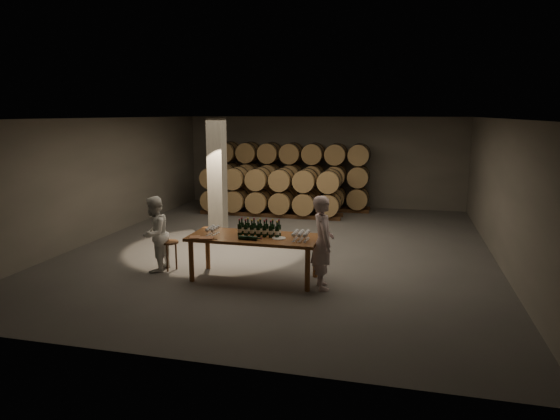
% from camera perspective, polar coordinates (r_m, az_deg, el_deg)
% --- Properties ---
extents(room, '(12.00, 12.00, 12.00)m').
position_cam_1_polar(room, '(12.97, -7.17, 3.31)').
color(room, '#585653').
rests_on(room, ground).
extents(tasting_table, '(2.60, 1.10, 0.90)m').
position_cam_1_polar(tasting_table, '(10.04, -2.99, -3.56)').
color(tasting_table, brown).
rests_on(tasting_table, ground).
extents(barrel_stack_back, '(5.48, 0.95, 2.31)m').
position_cam_1_polar(barrel_stack_back, '(17.54, 1.33, 4.06)').
color(barrel_stack_back, '#50351B').
rests_on(barrel_stack_back, ground).
extents(barrel_stack_front, '(4.70, 0.95, 1.57)m').
position_cam_1_polar(barrel_stack_front, '(16.34, -1.09, 2.23)').
color(barrel_stack_front, '#50351B').
rests_on(barrel_stack_front, ground).
extents(bottle_cluster, '(0.87, 0.24, 0.34)m').
position_cam_1_polar(bottle_cluster, '(10.01, -2.39, -2.28)').
color(bottle_cluster, black).
rests_on(bottle_cluster, tasting_table).
extents(lying_bottles, '(0.47, 0.08, 0.08)m').
position_cam_1_polar(lying_bottles, '(9.71, -3.63, -3.20)').
color(lying_bottles, black).
rests_on(lying_bottles, tasting_table).
extents(glass_cluster_left, '(0.19, 0.41, 0.16)m').
position_cam_1_polar(glass_cluster_left, '(10.22, -7.70, -2.13)').
color(glass_cluster_left, silver).
rests_on(glass_cluster_left, tasting_table).
extents(glass_cluster_right, '(0.30, 0.41, 0.17)m').
position_cam_1_polar(glass_cluster_right, '(9.69, 2.40, -2.71)').
color(glass_cluster_right, silver).
rests_on(glass_cluster_right, tasting_table).
extents(plate, '(0.27, 0.27, 0.02)m').
position_cam_1_polar(plate, '(9.80, -0.12, -3.24)').
color(plate, white).
rests_on(plate, tasting_table).
extents(notebook_near, '(0.31, 0.27, 0.03)m').
position_cam_1_polar(notebook_near, '(9.88, -8.41, -3.21)').
color(notebook_near, '#9C5D39').
rests_on(notebook_near, tasting_table).
extents(notebook_corner, '(0.27, 0.30, 0.02)m').
position_cam_1_polar(notebook_corner, '(9.99, -9.71, -3.09)').
color(notebook_corner, '#9C5D39').
rests_on(notebook_corner, tasting_table).
extents(pen, '(0.14, 0.06, 0.01)m').
position_cam_1_polar(pen, '(9.82, -7.50, -3.33)').
color(pen, black).
rests_on(pen, tasting_table).
extents(stool, '(0.38, 0.38, 0.63)m').
position_cam_1_polar(stool, '(10.95, -12.50, -4.08)').
color(stool, '#50351B').
rests_on(stool, ground).
extents(person_man, '(0.63, 0.77, 1.81)m').
position_cam_1_polar(person_man, '(9.53, 4.91, -3.72)').
color(person_man, silver).
rests_on(person_man, ground).
extents(person_woman, '(0.62, 0.79, 1.61)m').
position_cam_1_polar(person_woman, '(10.89, -14.17, -2.68)').
color(person_woman, white).
rests_on(person_woman, ground).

